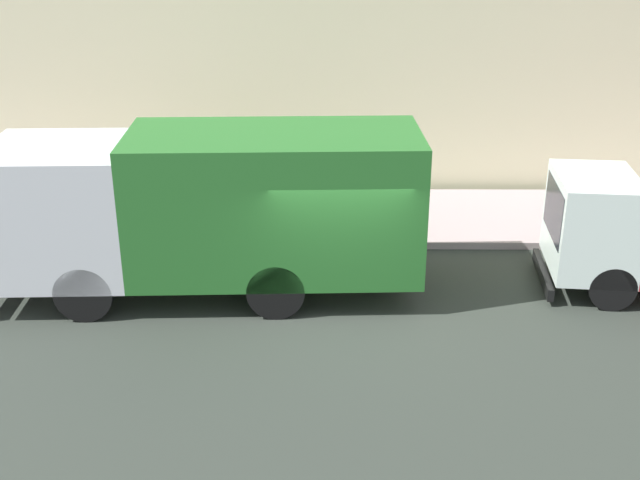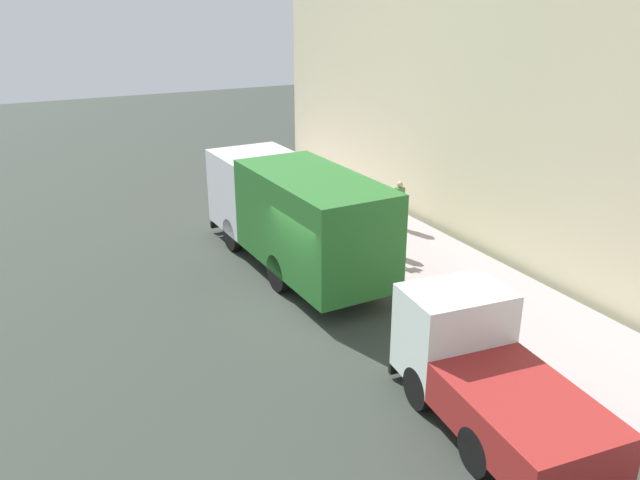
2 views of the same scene
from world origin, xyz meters
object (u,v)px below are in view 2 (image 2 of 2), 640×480
object	(u,v)px
large_utility_truck	(293,212)
small_flatbed_truck	(485,373)
pedestrian_standing	(399,204)
pedestrian_walking	(384,225)
traffic_cone_orange	(307,198)
street_sign_post	(368,212)

from	to	relation	value
large_utility_truck	small_flatbed_truck	xyz separation A→B (m)	(0.13, -8.41, -0.71)
small_flatbed_truck	pedestrian_standing	bearing A→B (deg)	70.89
pedestrian_walking	traffic_cone_orange	world-z (taller)	pedestrian_walking
pedestrian_walking	pedestrian_standing	world-z (taller)	pedestrian_walking
small_flatbed_truck	traffic_cone_orange	distance (m)	13.28
small_flatbed_truck	pedestrian_standing	world-z (taller)	small_flatbed_truck
pedestrian_standing	street_sign_post	size ratio (longest dim) A/B	0.73
pedestrian_walking	traffic_cone_orange	distance (m)	5.16
small_flatbed_truck	traffic_cone_orange	xyz separation A→B (m)	(2.55, 13.03, -0.54)
small_flatbed_truck	pedestrian_standing	xyz separation A→B (m)	(4.37, 9.54, -0.04)
traffic_cone_orange	street_sign_post	distance (m)	5.09
pedestrian_standing	traffic_cone_orange	xyz separation A→B (m)	(-1.82, 3.48, -0.50)
pedestrian_standing	small_flatbed_truck	bearing A→B (deg)	-69.47
small_flatbed_truck	street_sign_post	bearing A→B (deg)	80.17
small_flatbed_truck	street_sign_post	world-z (taller)	street_sign_post
small_flatbed_truck	pedestrian_walking	world-z (taller)	small_flatbed_truck
traffic_cone_orange	large_utility_truck	bearing A→B (deg)	-120.11
pedestrian_standing	street_sign_post	bearing A→B (deg)	-100.19
pedestrian_walking	street_sign_post	world-z (taller)	street_sign_post
pedestrian_walking	street_sign_post	bearing A→B (deg)	117.48
pedestrian_walking	traffic_cone_orange	size ratio (longest dim) A/B	2.30
small_flatbed_truck	pedestrian_walking	distance (m)	8.35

